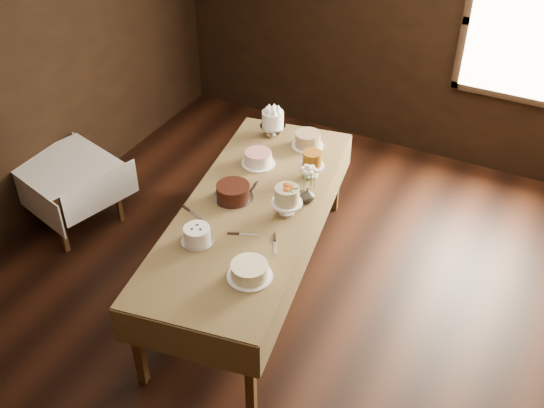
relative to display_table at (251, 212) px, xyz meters
The scene contains 21 objects.
floor 0.83m from the display_table, 48.82° to the right, with size 5.00×6.00×0.01m, color black.
wall_back 2.84m from the display_table, 85.76° to the left, with size 5.00×0.02×2.80m, color black.
wall_left 2.39m from the display_table, behind, with size 0.02×6.00×2.80m, color black.
window 3.21m from the display_table, 60.92° to the left, with size 1.10×0.05×1.30m, color #FFEABF.
display_table is the anchor object (origin of this frame).
side_table 1.96m from the display_table, behind, with size 0.98×0.98×0.67m.
cake_meringue 1.13m from the display_table, 108.59° to the left, with size 0.24×0.24×0.26m.
cake_speckled 1.04m from the display_table, 89.17° to the left, with size 0.29×0.29×0.14m.
cake_lattice 0.63m from the display_table, 113.28° to the left, with size 0.30×0.30×0.11m.
cake_caramel 0.68m from the display_table, 68.09° to the left, with size 0.23×0.23×0.25m.
cake_chocolate 0.22m from the display_table, behind, with size 0.33×0.33×0.13m.
cake_flowers 0.34m from the display_table, 10.21° to the left, with size 0.25×0.25×0.26m.
cake_swirl 0.60m from the display_table, 104.46° to the right, with size 0.25×0.25×0.13m.
cake_cream 0.82m from the display_table, 61.87° to the right, with size 0.36×0.36×0.11m.
cake_server_a 0.36m from the display_table, 63.78° to the right, with size 0.24×0.03×0.01m, color silver.
cake_server_b 0.55m from the display_table, 42.16° to the right, with size 0.24×0.03×0.01m, color silver.
cake_server_c 0.29m from the display_table, 113.50° to the left, with size 0.24×0.03×0.01m, color silver.
cake_server_d 0.42m from the display_table, 55.40° to the left, with size 0.24×0.03×0.01m, color silver.
cake_server_e 0.46m from the display_table, 137.56° to the right, with size 0.24×0.03×0.01m, color silver.
flower_vase 0.47m from the display_table, 35.94° to the left, with size 0.12×0.12×0.13m, color #2D2823.
flower_bouquet 0.55m from the display_table, 35.94° to the left, with size 0.14×0.14×0.20m, color white, non-canonical shape.
Camera 1 is at (1.84, -3.35, 3.97)m, focal length 42.71 mm.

